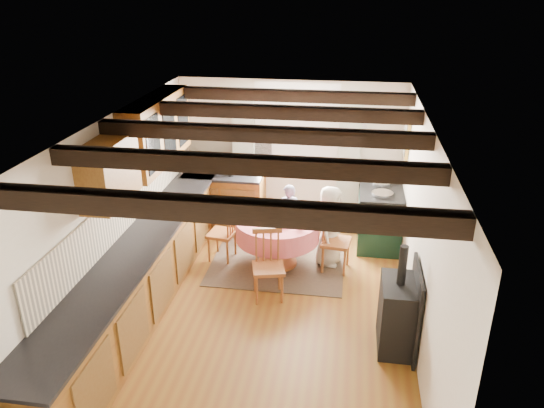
% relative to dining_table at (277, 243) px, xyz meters
% --- Properties ---
extents(floor, '(3.60, 5.50, 0.00)m').
position_rel_dining_table_xyz_m(floor, '(-0.01, -1.24, -0.36)').
color(floor, brown).
rests_on(floor, ground).
extents(ceiling, '(3.60, 5.50, 0.00)m').
position_rel_dining_table_xyz_m(ceiling, '(-0.01, -1.24, 2.04)').
color(ceiling, white).
rests_on(ceiling, ground).
extents(wall_back, '(3.60, 0.00, 2.40)m').
position_rel_dining_table_xyz_m(wall_back, '(-0.01, 1.51, 0.84)').
color(wall_back, silver).
rests_on(wall_back, ground).
extents(wall_front, '(3.60, 0.00, 2.40)m').
position_rel_dining_table_xyz_m(wall_front, '(-0.01, -3.99, 0.84)').
color(wall_front, silver).
rests_on(wall_front, ground).
extents(wall_left, '(0.00, 5.50, 2.40)m').
position_rel_dining_table_xyz_m(wall_left, '(-1.81, -1.24, 0.84)').
color(wall_left, silver).
rests_on(wall_left, ground).
extents(wall_right, '(0.00, 5.50, 2.40)m').
position_rel_dining_table_xyz_m(wall_right, '(1.79, -1.24, 0.84)').
color(wall_right, silver).
rests_on(wall_right, ground).
extents(beam_a, '(3.60, 0.16, 0.16)m').
position_rel_dining_table_xyz_m(beam_a, '(-0.01, -3.24, 1.95)').
color(beam_a, black).
rests_on(beam_a, ceiling).
extents(beam_b, '(3.60, 0.16, 0.16)m').
position_rel_dining_table_xyz_m(beam_b, '(-0.01, -2.24, 1.95)').
color(beam_b, black).
rests_on(beam_b, ceiling).
extents(beam_c, '(3.60, 0.16, 0.16)m').
position_rel_dining_table_xyz_m(beam_c, '(-0.01, -1.24, 1.95)').
color(beam_c, black).
rests_on(beam_c, ceiling).
extents(beam_d, '(3.60, 0.16, 0.16)m').
position_rel_dining_table_xyz_m(beam_d, '(-0.01, -0.24, 1.95)').
color(beam_d, black).
rests_on(beam_d, ceiling).
extents(beam_e, '(3.60, 0.16, 0.16)m').
position_rel_dining_table_xyz_m(beam_e, '(-0.01, 0.76, 1.95)').
color(beam_e, black).
rests_on(beam_e, ceiling).
extents(splash_left, '(0.02, 4.50, 0.55)m').
position_rel_dining_table_xyz_m(splash_left, '(-1.79, -0.94, 0.84)').
color(splash_left, beige).
rests_on(splash_left, wall_left).
extents(splash_back, '(1.40, 0.02, 0.55)m').
position_rel_dining_table_xyz_m(splash_back, '(-1.01, 1.49, 0.84)').
color(splash_back, beige).
rests_on(splash_back, wall_back).
extents(base_cabinet_left, '(0.60, 5.30, 0.88)m').
position_rel_dining_table_xyz_m(base_cabinet_left, '(-1.51, -1.24, 0.08)').
color(base_cabinet_left, brown).
rests_on(base_cabinet_left, floor).
extents(base_cabinet_back, '(1.30, 0.60, 0.88)m').
position_rel_dining_table_xyz_m(base_cabinet_back, '(-1.06, 1.21, 0.08)').
color(base_cabinet_back, brown).
rests_on(base_cabinet_back, floor).
extents(worktop_left, '(0.64, 5.30, 0.04)m').
position_rel_dining_table_xyz_m(worktop_left, '(-1.49, -1.24, 0.54)').
color(worktop_left, black).
rests_on(worktop_left, base_cabinet_left).
extents(worktop_back, '(1.30, 0.64, 0.04)m').
position_rel_dining_table_xyz_m(worktop_back, '(-1.06, 1.19, 0.54)').
color(worktop_back, black).
rests_on(worktop_back, base_cabinet_back).
extents(wall_cabinet_glass, '(0.34, 1.80, 0.90)m').
position_rel_dining_table_xyz_m(wall_cabinet_glass, '(-1.64, -0.04, 1.59)').
color(wall_cabinet_glass, brown).
rests_on(wall_cabinet_glass, wall_left).
extents(wall_cabinet_solid, '(0.34, 0.90, 0.70)m').
position_rel_dining_table_xyz_m(wall_cabinet_solid, '(-1.64, -1.54, 1.54)').
color(wall_cabinet_solid, brown).
rests_on(wall_cabinet_solid, wall_left).
extents(window_frame, '(1.34, 0.03, 1.54)m').
position_rel_dining_table_xyz_m(window_frame, '(0.09, 1.49, 1.24)').
color(window_frame, white).
rests_on(window_frame, wall_back).
extents(window_pane, '(1.20, 0.01, 1.40)m').
position_rel_dining_table_xyz_m(window_pane, '(0.09, 1.50, 1.24)').
color(window_pane, white).
rests_on(window_pane, wall_back).
extents(curtain_left, '(0.35, 0.10, 2.10)m').
position_rel_dining_table_xyz_m(curtain_left, '(-0.76, 1.41, 0.74)').
color(curtain_left, '#A3ABA0').
rests_on(curtain_left, wall_back).
extents(curtain_right, '(0.35, 0.10, 2.10)m').
position_rel_dining_table_xyz_m(curtain_right, '(0.94, 1.41, 0.74)').
color(curtain_right, '#A3ABA0').
rests_on(curtain_right, wall_back).
extents(curtain_rod, '(2.00, 0.03, 0.03)m').
position_rel_dining_table_xyz_m(curtain_rod, '(0.09, 1.41, 1.84)').
color(curtain_rod, black).
rests_on(curtain_rod, wall_back).
extents(wall_picture, '(0.04, 0.50, 0.60)m').
position_rel_dining_table_xyz_m(wall_picture, '(1.76, 1.06, 1.34)').
color(wall_picture, gold).
rests_on(wall_picture, wall_right).
extents(wall_plate, '(0.30, 0.02, 0.30)m').
position_rel_dining_table_xyz_m(wall_plate, '(1.04, 1.48, 1.34)').
color(wall_plate, silver).
rests_on(wall_plate, wall_back).
extents(rug, '(1.92, 1.49, 0.01)m').
position_rel_dining_table_xyz_m(rug, '(0.00, 0.00, -0.35)').
color(rug, '#41322B').
rests_on(rug, floor).
extents(dining_table, '(1.19, 1.19, 0.72)m').
position_rel_dining_table_xyz_m(dining_table, '(0.00, 0.00, 0.00)').
color(dining_table, '#C66A6D').
rests_on(dining_table, floor).
extents(chair_near, '(0.49, 0.50, 0.93)m').
position_rel_dining_table_xyz_m(chair_near, '(0.00, -0.85, 0.11)').
color(chair_near, '#9C4F27').
rests_on(chair_near, floor).
extents(chair_left, '(0.45, 0.44, 0.89)m').
position_rel_dining_table_xyz_m(chair_left, '(-0.83, 0.06, 0.09)').
color(chair_left, '#9C4F27').
rests_on(chair_left, floor).
extents(chair_right, '(0.47, 0.45, 0.94)m').
position_rel_dining_table_xyz_m(chair_right, '(0.83, 0.00, 0.11)').
color(chair_right, '#9C4F27').
rests_on(chair_right, floor).
extents(aga_range, '(0.65, 1.00, 0.92)m').
position_rel_dining_table_xyz_m(aga_range, '(1.46, 0.90, 0.10)').
color(aga_range, black).
rests_on(aga_range, floor).
extents(cast_iron_stove, '(0.38, 0.64, 1.27)m').
position_rel_dining_table_xyz_m(cast_iron_stove, '(1.57, -1.61, 0.28)').
color(cast_iron_stove, black).
rests_on(cast_iron_stove, floor).
extents(child_far, '(0.41, 0.31, 1.01)m').
position_rel_dining_table_xyz_m(child_far, '(0.08, 0.62, 0.15)').
color(child_far, '#545367').
rests_on(child_far, floor).
extents(child_right, '(0.49, 0.65, 1.19)m').
position_rel_dining_table_xyz_m(child_right, '(0.72, 0.17, 0.24)').
color(child_right, beige).
rests_on(child_right, floor).
extents(bowl_a, '(0.29, 0.29, 0.05)m').
position_rel_dining_table_xyz_m(bowl_a, '(0.12, -0.12, 0.39)').
color(bowl_a, silver).
rests_on(bowl_a, dining_table).
extents(bowl_b, '(0.29, 0.29, 0.07)m').
position_rel_dining_table_xyz_m(bowl_b, '(-0.04, -0.25, 0.39)').
color(bowl_b, silver).
rests_on(bowl_b, dining_table).
extents(cup, '(0.14, 0.14, 0.10)m').
position_rel_dining_table_xyz_m(cup, '(0.33, -0.20, 0.41)').
color(cup, silver).
rests_on(cup, dining_table).
extents(canister_tall, '(0.15, 0.15, 0.26)m').
position_rel_dining_table_xyz_m(canister_tall, '(-1.19, 1.20, 0.69)').
color(canister_tall, '#262628').
rests_on(canister_tall, worktop_back).
extents(canister_wide, '(0.19, 0.19, 0.22)m').
position_rel_dining_table_xyz_m(canister_wide, '(-1.04, 1.26, 0.67)').
color(canister_wide, '#262628').
rests_on(canister_wide, worktop_back).
extents(canister_slim, '(0.10, 0.10, 0.27)m').
position_rel_dining_table_xyz_m(canister_slim, '(-0.91, 1.10, 0.69)').
color(canister_slim, '#262628').
rests_on(canister_slim, worktop_back).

